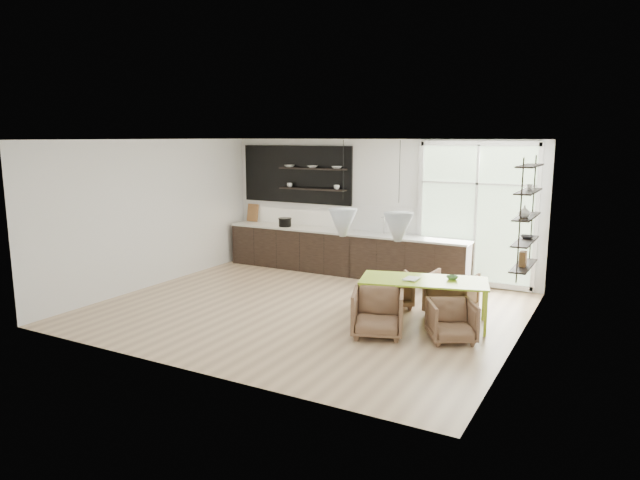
% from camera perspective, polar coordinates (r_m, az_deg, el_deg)
% --- Properties ---
extents(room, '(7.02, 6.01, 2.91)m').
position_cam_1_polar(room, '(10.33, 4.40, 2.00)').
color(room, beige).
rests_on(room, ground).
extents(kitchen_run, '(5.54, 0.69, 2.75)m').
position_cam_1_polar(kitchen_run, '(12.44, 2.01, -0.60)').
color(kitchen_run, black).
rests_on(kitchen_run, ground).
extents(right_shelving, '(0.26, 1.22, 1.90)m').
position_cam_1_polar(right_shelving, '(9.60, 19.91, 1.91)').
color(right_shelving, black).
rests_on(right_shelving, ground).
extents(dining_table, '(2.14, 1.37, 0.72)m').
position_cam_1_polar(dining_table, '(9.19, 10.33, -4.21)').
color(dining_table, '#A3CA26').
rests_on(dining_table, ground).
extents(armchair_back_left, '(0.91, 0.92, 0.61)m').
position_cam_1_polar(armchair_back_left, '(10.12, 7.23, -4.94)').
color(armchair_back_left, brown).
rests_on(armchair_back_left, ground).
extents(armchair_back_right, '(0.78, 0.80, 0.70)m').
position_cam_1_polar(armchair_back_right, '(9.86, 13.02, -5.23)').
color(armchair_back_right, brown).
rests_on(armchair_back_right, ground).
extents(armchair_front_left, '(0.97, 0.98, 0.70)m').
position_cam_1_polar(armchair_front_left, '(8.64, 5.79, -7.26)').
color(armchair_front_left, brown).
rests_on(armchair_front_left, ground).
extents(armchair_front_right, '(0.89, 0.90, 0.60)m').
position_cam_1_polar(armchair_front_right, '(8.60, 13.03, -7.90)').
color(armchair_front_right, brown).
rests_on(armchair_front_right, ground).
extents(wire_stool, '(0.30, 0.30, 0.38)m').
position_cam_1_polar(wire_stool, '(9.54, 5.13, -6.21)').
color(wire_stool, black).
rests_on(wire_stool, ground).
extents(table_book, '(0.22, 0.29, 0.03)m').
position_cam_1_polar(table_book, '(9.17, 8.52, -3.78)').
color(table_book, white).
rests_on(table_book, dining_table).
extents(table_bowl, '(0.23, 0.23, 0.06)m').
position_cam_1_polar(table_bowl, '(9.27, 13.09, -3.70)').
color(table_bowl, '#507B4A').
rests_on(table_bowl, dining_table).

